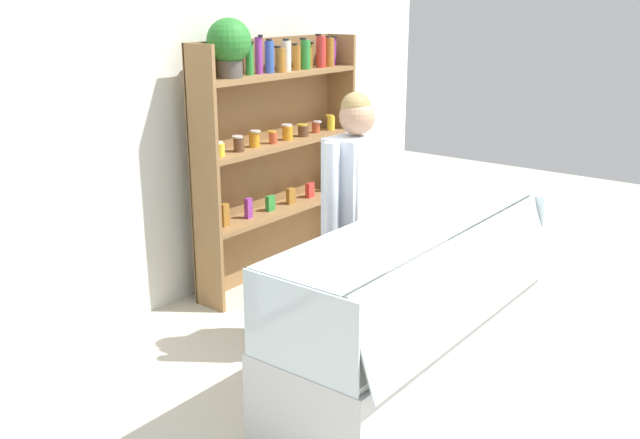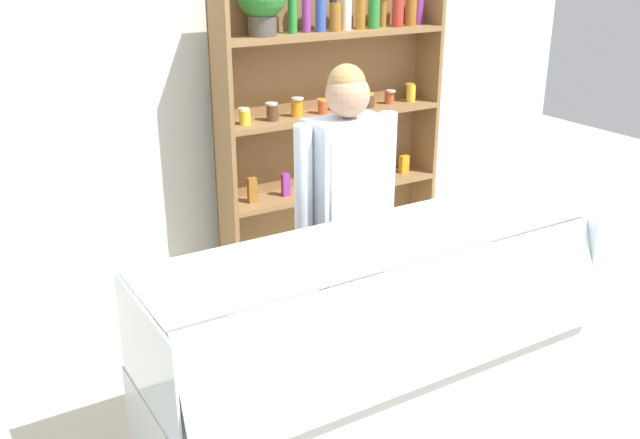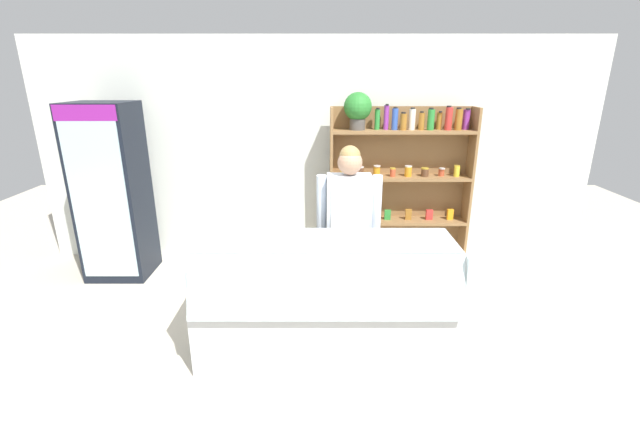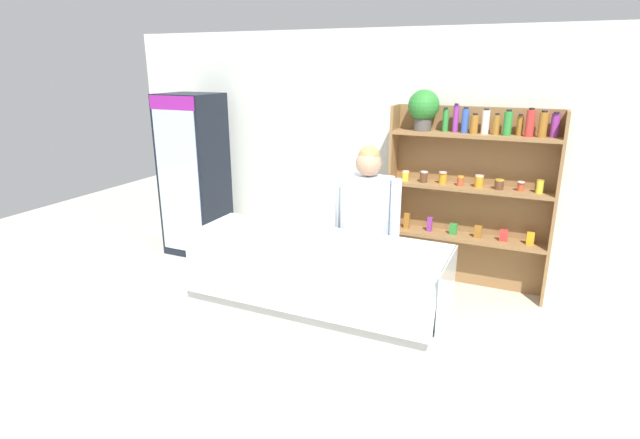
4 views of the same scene
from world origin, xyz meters
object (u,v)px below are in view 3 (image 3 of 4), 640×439
at_px(deli_display_case, 324,318).
at_px(shop_clerk, 347,221).
at_px(shelving_unit, 392,168).
at_px(drinks_fridge, 111,193).

height_order(deli_display_case, shop_clerk, shop_clerk).
height_order(shelving_unit, deli_display_case, shelving_unit).
bearing_deg(shelving_unit, shop_clerk, -115.73).
relative_size(shelving_unit, shop_clerk, 1.24).
relative_size(drinks_fridge, deli_display_case, 0.95).
distance_m(drinks_fridge, shop_clerk, 2.79).
relative_size(shelving_unit, deli_display_case, 1.00).
xyz_separation_m(drinks_fridge, shop_clerk, (2.62, -0.97, -0.00)).
relative_size(drinks_fridge, shelving_unit, 0.96).
bearing_deg(deli_display_case, shelving_unit, 65.54).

